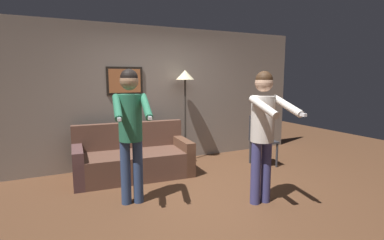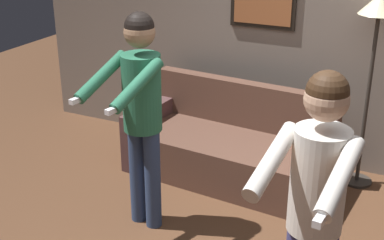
{
  "view_description": "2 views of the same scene",
  "coord_description": "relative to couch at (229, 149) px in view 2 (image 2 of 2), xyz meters",
  "views": [
    {
      "loc": [
        -1.95,
        -3.49,
        1.68
      ],
      "look_at": [
        -0.21,
        0.02,
        1.1
      ],
      "focal_mm": 28.0,
      "sensor_mm": 36.0,
      "label": 1
    },
    {
      "loc": [
        1.03,
        -3.02,
        2.51
      ],
      "look_at": [
        -0.43,
        0.01,
        1.11
      ],
      "focal_mm": 50.0,
      "sensor_mm": 36.0,
      "label": 2
    }
  ],
  "objects": [
    {
      "name": "person_standing_left",
      "position": [
        -0.31,
        -1.08,
        0.8
      ],
      "size": [
        0.51,
        0.73,
        1.77
      ],
      "color": "navy",
      "rests_on": "ground_plane"
    },
    {
      "name": "person_standing_right",
      "position": [
        1.22,
        -1.83,
        0.78
      ],
      "size": [
        0.47,
        0.74,
        1.74
      ],
      "color": "#3D3C72",
      "rests_on": "ground_plane"
    },
    {
      "name": "torchiere_lamp",
      "position": [
        1.16,
        0.41,
        1.23
      ],
      "size": [
        0.35,
        0.35,
        1.79
      ],
      "color": "#332D28",
      "rests_on": "ground_plane"
    },
    {
      "name": "couch",
      "position": [
        0.0,
        0.0,
        0.0
      ],
      "size": [
        1.96,
        0.99,
        0.87
      ],
      "color": "brown",
      "rests_on": "ground_plane"
    },
    {
      "name": "back_wall_assembly",
      "position": [
        0.66,
        0.68,
        1.03
      ],
      "size": [
        6.4,
        0.09,
        2.6
      ],
      "color": "gray",
      "rests_on": "ground_plane"
    }
  ]
}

